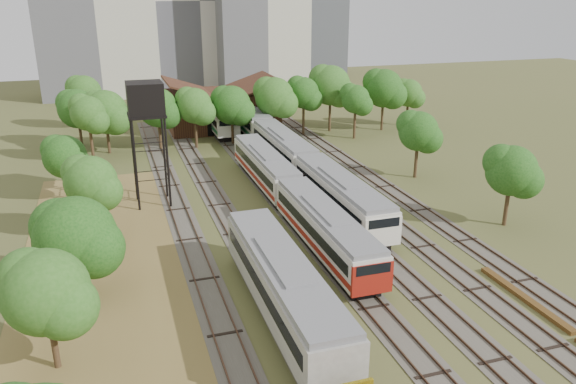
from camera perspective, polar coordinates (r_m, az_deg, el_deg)
name	(u,v)px	position (r m, az deg, el deg)	size (l,w,h in m)	color
ground	(426,329)	(36.81, 13.82, -13.33)	(240.00, 240.00, 0.00)	#475123
dry_grass_patch	(120,310)	(39.15, -16.70, -11.44)	(14.00, 60.00, 0.04)	brown
tracks	(291,197)	(56.98, 0.26, -0.51)	(24.60, 80.00, 0.19)	#4C473D
railcar_red_set	(291,194)	(52.18, 0.31, -0.23)	(2.96, 34.58, 3.66)	black
railcar_green_set	(283,149)	(67.04, -0.47, 4.42)	(3.16, 52.08, 3.91)	black
railcar_rear	(218,117)	(85.03, -7.15, 7.57)	(3.18, 16.08, 3.94)	black
old_grey_coach	(283,286)	(35.81, -0.46, -9.56)	(3.28, 18.00, 4.06)	black
water_tower	(145,102)	(54.34, -14.28, 8.83)	(3.44, 3.44, 11.90)	black
rail_pile_far	(525,298)	(41.87, 22.91, -9.88)	(0.55, 8.85, 0.29)	brown
maintenance_shed	(221,109)	(87.02, -6.78, 8.42)	(16.45, 11.55, 7.58)	#371D14
tree_band_left	(76,163)	(54.95, -20.75, 2.82)	(6.82, 78.10, 8.19)	#382616
tree_band_far	(268,98)	(78.79, -2.05, 9.55)	(49.40, 8.71, 9.72)	#382616
tree_band_right	(424,132)	(63.29, 13.64, 5.96)	(5.03, 37.30, 7.59)	#382616
tower_centre	(193,0)	(127.31, -9.64, 18.65)	(20.00, 18.00, 36.00)	beige
tower_far_right	(317,16)	(145.31, 2.98, 17.40)	(12.00, 12.00, 28.00)	#46494E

